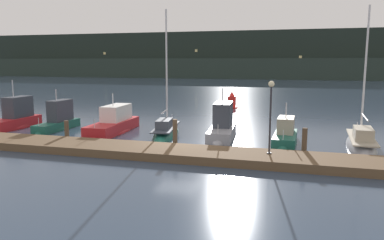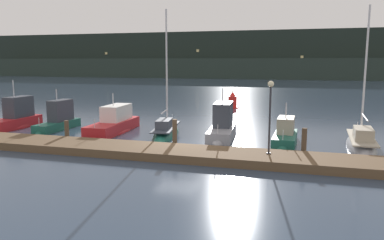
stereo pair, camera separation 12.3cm
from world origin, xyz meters
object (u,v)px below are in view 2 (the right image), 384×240
(motorboat_berth_5, at_px, (222,131))
(motorboat_berth_6, at_px, (285,140))
(motorboat_berth_3, at_px, (114,127))
(sailboat_berth_7, at_px, (361,145))
(dock_lamppost, at_px, (270,105))
(channel_buoy, at_px, (233,101))
(rowboat_adrift, at_px, (22,113))
(motorboat_berth_1, at_px, (16,122))
(motorboat_berth_2, at_px, (58,124))
(sailboat_berth_4, at_px, (166,134))

(motorboat_berth_5, distance_m, motorboat_berth_6, 4.41)
(motorboat_berth_3, distance_m, sailboat_berth_7, 16.90)
(motorboat_berth_6, distance_m, dock_lamppost, 5.70)
(motorboat_berth_6, height_order, channel_buoy, motorboat_berth_6)
(dock_lamppost, height_order, rowboat_adrift, dock_lamppost)
(motorboat_berth_1, relative_size, motorboat_berth_6, 1.08)
(rowboat_adrift, bearing_deg, motorboat_berth_5, -15.95)
(motorboat_berth_6, bearing_deg, motorboat_berth_5, 166.72)
(motorboat_berth_2, relative_size, sailboat_berth_4, 0.52)
(sailboat_berth_7, distance_m, channel_buoy, 20.33)
(motorboat_berth_1, relative_size, sailboat_berth_7, 0.55)
(motorboat_berth_3, relative_size, motorboat_berth_5, 1.10)
(motorboat_berth_2, bearing_deg, sailboat_berth_7, -0.71)
(motorboat_berth_3, height_order, sailboat_berth_4, sailboat_berth_4)
(motorboat_berth_2, height_order, motorboat_berth_3, motorboat_berth_2)
(motorboat_berth_2, height_order, dock_lamppost, dock_lamppost)
(motorboat_berth_6, height_order, dock_lamppost, dock_lamppost)
(channel_buoy, bearing_deg, motorboat_berth_5, -82.78)
(motorboat_berth_3, relative_size, channel_buoy, 3.42)
(sailboat_berth_7, bearing_deg, motorboat_berth_3, 178.38)
(motorboat_berth_1, distance_m, motorboat_berth_5, 16.41)
(motorboat_berth_3, relative_size, motorboat_berth_6, 1.43)
(rowboat_adrift, bearing_deg, motorboat_berth_3, -26.03)
(channel_buoy, xyz_separation_m, dock_lamppost, (5.68, -22.19, 2.26))
(motorboat_berth_2, distance_m, motorboat_berth_3, 4.61)
(motorboat_berth_5, xyz_separation_m, motorboat_berth_6, (4.28, -1.01, -0.16))
(motorboat_berth_1, bearing_deg, motorboat_berth_5, 3.30)
(motorboat_berth_5, distance_m, sailboat_berth_7, 8.85)
(sailboat_berth_4, height_order, channel_buoy, sailboat_berth_4)
(rowboat_adrift, bearing_deg, motorboat_berth_6, -15.52)
(dock_lamppost, bearing_deg, sailboat_berth_4, 145.25)
(motorboat_berth_6, xyz_separation_m, dock_lamppost, (-0.66, -4.95, 2.75))
(motorboat_berth_2, bearing_deg, rowboat_adrift, 142.84)
(motorboat_berth_1, distance_m, dock_lamppost, 20.78)
(sailboat_berth_4, bearing_deg, dock_lamppost, -34.75)
(sailboat_berth_7, bearing_deg, sailboat_berth_4, 179.11)
(motorboat_berth_1, relative_size, motorboat_berth_5, 0.83)
(motorboat_berth_2, xyz_separation_m, motorboat_berth_3, (4.61, 0.21, -0.04))
(motorboat_berth_1, height_order, dock_lamppost, dock_lamppost)
(sailboat_berth_7, xyz_separation_m, dock_lamppost, (-5.17, -5.01, 2.85))
(sailboat_berth_7, bearing_deg, motorboat_berth_5, 173.83)
(motorboat_berth_5, bearing_deg, channel_buoy, 97.22)
(motorboat_berth_5, relative_size, sailboat_berth_7, 0.67)
(dock_lamppost, bearing_deg, sailboat_berth_7, 44.07)
(motorboat_berth_3, height_order, dock_lamppost, dock_lamppost)
(motorboat_berth_1, distance_m, sailboat_berth_7, 25.18)
(motorboat_berth_1, height_order, motorboat_berth_5, motorboat_berth_1)
(rowboat_adrift, bearing_deg, sailboat_berth_4, -21.28)
(motorboat_berth_5, relative_size, dock_lamppost, 1.63)
(sailboat_berth_7, height_order, rowboat_adrift, sailboat_berth_7)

